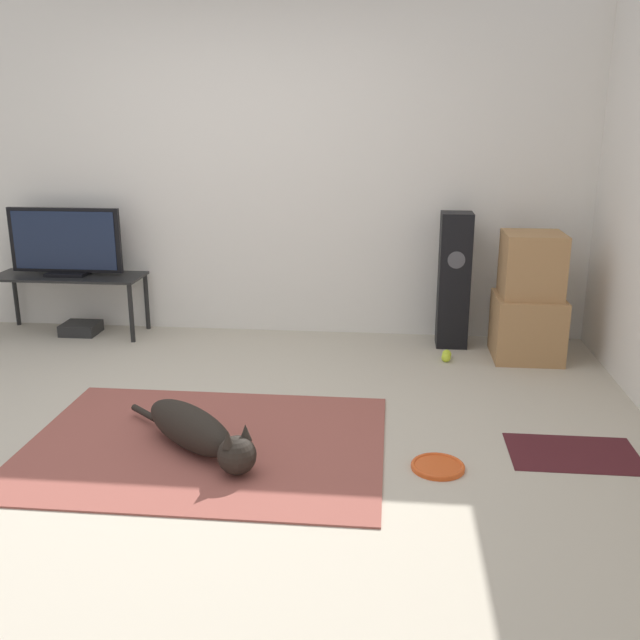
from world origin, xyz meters
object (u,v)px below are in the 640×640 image
at_px(tv_stand, 69,282).
at_px(tennis_ball_near_speaker, 447,354).
at_px(floor_speaker, 454,280).
at_px(game_console, 81,328).
at_px(cardboard_box_lower, 527,327).
at_px(cardboard_box_upper, 532,265).
at_px(tennis_ball_by_boxes, 446,357).
at_px(tv, 65,243).
at_px(frisbee, 438,466).
at_px(dog, 198,432).

bearing_deg(tv_stand, tennis_ball_near_speaker, -6.38).
height_order(floor_speaker, game_console, floor_speaker).
bearing_deg(cardboard_box_lower, tennis_ball_near_speaker, -170.94).
distance_m(cardboard_box_upper, game_console, 3.52).
xyz_separation_m(tennis_ball_by_boxes, game_console, (-2.88, 0.39, 0.01)).
bearing_deg(tv_stand, tennis_ball_by_boxes, -7.85).
bearing_deg(tv, game_console, -13.31).
xyz_separation_m(frisbee, floor_speaker, (0.21, 2.02, 0.49)).
relative_size(dog, frisbee, 3.19).
xyz_separation_m(dog, floor_speaker, (1.44, 1.98, 0.38)).
xyz_separation_m(dog, tv, (-1.57, 1.99, 0.61)).
distance_m(dog, tv, 2.61).
distance_m(dog, cardboard_box_upper, 2.69).
xyz_separation_m(tv, game_console, (0.07, -0.02, -0.69)).
distance_m(cardboard_box_lower, tennis_ball_by_boxes, 0.63).
distance_m(frisbee, tennis_ball_by_boxes, 1.63).
bearing_deg(tennis_ball_by_boxes, cardboard_box_upper, 17.43).
height_order(cardboard_box_lower, tv, tv).
xyz_separation_m(tennis_ball_near_speaker, game_console, (-2.89, 0.32, 0.01)).
xyz_separation_m(dog, tv_stand, (-1.57, 1.99, 0.30)).
relative_size(cardboard_box_upper, floor_speaker, 0.45).
relative_size(tv, game_console, 3.18).
relative_size(dog, tv_stand, 0.73).
relative_size(tv_stand, game_console, 4.20).
height_order(frisbee, cardboard_box_lower, cardboard_box_lower).
bearing_deg(tv, frisbee, -35.92).
bearing_deg(tennis_ball_near_speaker, floor_speaker, 80.89).
relative_size(cardboard_box_lower, tv, 0.54).
relative_size(tv_stand, tennis_ball_by_boxes, 17.86).
bearing_deg(cardboard_box_upper, tv, 176.32).
xyz_separation_m(tv_stand, tennis_ball_near_speaker, (2.96, -0.33, -0.39)).
height_order(cardboard_box_lower, tv_stand, tv_stand).
bearing_deg(dog, frisbee, -1.77).
bearing_deg(cardboard_box_upper, tennis_ball_by_boxes, -162.57).
xyz_separation_m(cardboard_box_upper, tennis_ball_near_speaker, (-0.57, -0.11, -0.65)).
bearing_deg(tv_stand, cardboard_box_upper, -3.64).
height_order(frisbee, tennis_ball_by_boxes, tennis_ball_by_boxes).
xyz_separation_m(cardboard_box_upper, tv, (-3.53, 0.23, 0.06)).
bearing_deg(game_console, cardboard_box_lower, -3.76).
relative_size(tv, tennis_ball_by_boxes, 13.53).
xyz_separation_m(cardboard_box_upper, floor_speaker, (-0.52, 0.22, -0.17)).
relative_size(dog, cardboard_box_lower, 1.77).
distance_m(dog, tennis_ball_by_boxes, 2.10).
xyz_separation_m(dog, game_console, (-1.50, 1.97, -0.08)).
xyz_separation_m(dog, cardboard_box_lower, (1.96, 1.75, 0.10)).
height_order(cardboard_box_lower, tennis_ball_near_speaker, cardboard_box_lower).
bearing_deg(dog, floor_speaker, 53.94).
xyz_separation_m(cardboard_box_upper, game_console, (-3.46, 0.21, -0.64)).
bearing_deg(frisbee, tennis_ball_by_boxes, 84.73).
bearing_deg(frisbee, cardboard_box_lower, 67.81).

